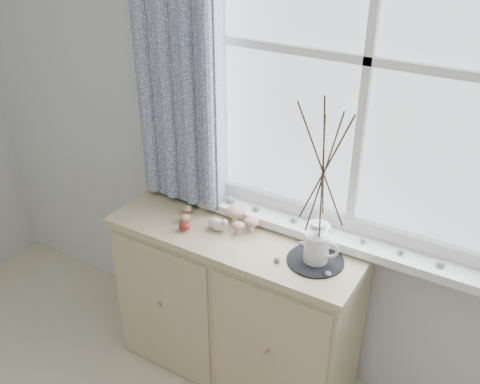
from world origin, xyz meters
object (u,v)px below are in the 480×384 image
(toadstool_cluster, at_px, (238,218))
(twig_pitcher, at_px, (323,167))
(sideboard, at_px, (236,305))
(botanical_book, at_px, (177,177))

(toadstool_cluster, height_order, twig_pitcher, twig_pitcher)
(sideboard, distance_m, toadstool_cluster, 0.47)
(botanical_book, distance_m, toadstool_cluster, 0.41)
(botanical_book, xyz_separation_m, toadstool_cluster, (0.39, -0.07, -0.07))
(toadstool_cluster, bearing_deg, sideboard, -70.98)
(botanical_book, bearing_deg, sideboard, -9.34)
(botanical_book, relative_size, twig_pitcher, 0.45)
(toadstool_cluster, relative_size, twig_pitcher, 0.28)
(toadstool_cluster, bearing_deg, botanical_book, 170.17)
(sideboard, xyz_separation_m, twig_pitcher, (0.40, -0.01, 0.87))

